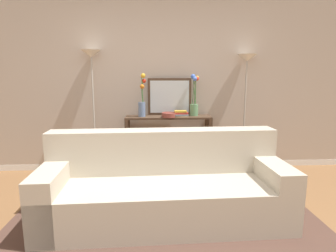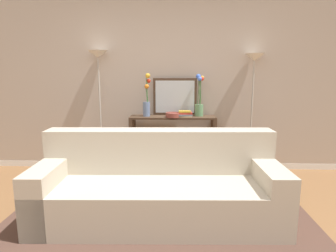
# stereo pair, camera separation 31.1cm
# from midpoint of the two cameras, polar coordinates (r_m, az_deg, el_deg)

# --- Properties ---
(back_wall) EXTENTS (12.00, 0.15, 2.94)m
(back_wall) POSITION_cam_midpoint_polar(r_m,az_deg,el_deg) (4.39, 0.55, 10.45)
(back_wall) COLOR white
(back_wall) RESTS_ON ground
(area_rug) EXTENTS (3.12, 1.88, 0.01)m
(area_rug) POSITION_cam_midpoint_polar(r_m,az_deg,el_deg) (2.94, 1.23, -19.30)
(area_rug) COLOR #51382D
(area_rug) RESTS_ON ground
(couch) EXTENTS (2.42, 0.93, 0.88)m
(couch) POSITION_cam_midpoint_polar(r_m,az_deg,el_deg) (2.95, 1.27, -12.50)
(couch) COLOR #BCB29E
(couch) RESTS_ON ground
(console_table) EXTENTS (1.24, 0.33, 0.86)m
(console_table) POSITION_cam_midpoint_polar(r_m,az_deg,el_deg) (4.19, 3.09, -1.81)
(console_table) COLOR #473323
(console_table) RESTS_ON ground
(floor_lamp_left) EXTENTS (0.28, 0.28, 1.79)m
(floor_lamp_left) POSITION_cam_midpoint_polar(r_m,az_deg,el_deg) (4.28, -11.67, 9.46)
(floor_lamp_left) COLOR #B7B2A8
(floor_lamp_left) RESTS_ON ground
(floor_lamp_right) EXTENTS (0.28, 0.28, 1.75)m
(floor_lamp_right) POSITION_cam_midpoint_polar(r_m,az_deg,el_deg) (4.34, 18.72, 8.65)
(floor_lamp_right) COLOR #B7B2A8
(floor_lamp_right) RESTS_ON ground
(wall_mirror) EXTENTS (0.64, 0.02, 0.54)m
(wall_mirror) POSITION_cam_midpoint_polar(r_m,az_deg,el_deg) (4.24, 3.50, 5.86)
(wall_mirror) COLOR #473323
(wall_mirror) RESTS_ON console_table
(vase_tall_flowers) EXTENTS (0.12, 0.12, 0.61)m
(vase_tall_flowers) POSITION_cam_midpoint_polar(r_m,az_deg,el_deg) (4.10, -2.10, 4.92)
(vase_tall_flowers) COLOR #6B84AD
(vase_tall_flowers) RESTS_ON console_table
(vase_short_flowers) EXTENTS (0.13, 0.14, 0.60)m
(vase_short_flowers) POSITION_cam_midpoint_polar(r_m,az_deg,el_deg) (4.17, 8.45, 5.08)
(vase_short_flowers) COLOR #669E6B
(vase_short_flowers) RESTS_ON console_table
(fruit_bowl) EXTENTS (0.21, 0.21, 0.07)m
(fruit_bowl) POSITION_cam_midpoint_polar(r_m,az_deg,el_deg) (4.04, 3.19, 2.24)
(fruit_bowl) COLOR brown
(fruit_bowl) RESTS_ON console_table
(book_stack) EXTENTS (0.22, 0.16, 0.09)m
(book_stack) POSITION_cam_midpoint_polar(r_m,az_deg,el_deg) (4.07, 5.60, 2.36)
(book_stack) COLOR tan
(book_stack) RESTS_ON console_table
(book_row_under_console) EXTENTS (0.37, 0.18, 0.12)m
(book_row_under_console) POSITION_cam_midpoint_polar(r_m,az_deg,el_deg) (4.33, -1.31, -8.58)
(book_row_under_console) COLOR #BC3328
(book_row_under_console) RESTS_ON ground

